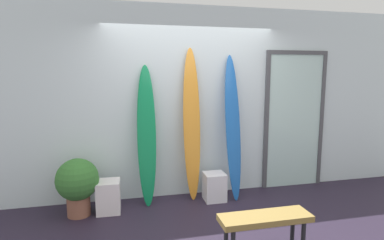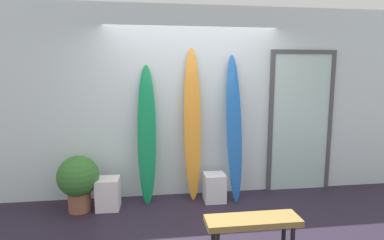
% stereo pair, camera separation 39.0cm
% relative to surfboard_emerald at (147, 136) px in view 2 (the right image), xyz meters
% --- Properties ---
extents(ground, '(8.00, 8.00, 0.04)m').
position_rel_surfboard_emerald_xyz_m(ground, '(0.67, -1.00, -0.98)').
color(ground, '#261D2E').
extents(wall_back, '(7.20, 0.20, 2.80)m').
position_rel_surfboard_emerald_xyz_m(wall_back, '(0.67, 0.30, 0.44)').
color(wall_back, silver).
rests_on(wall_back, ground).
extents(surfboard_emerald, '(0.28, 0.35, 1.95)m').
position_rel_surfboard_emerald_xyz_m(surfboard_emerald, '(0.00, 0.00, 0.00)').
color(surfboard_emerald, '#107D47').
rests_on(surfboard_emerald, ground).
extents(surfboard_sunset, '(0.25, 0.28, 2.20)m').
position_rel_surfboard_emerald_xyz_m(surfboard_sunset, '(0.65, 0.05, 0.12)').
color(surfboard_sunset, orange).
rests_on(surfboard_sunset, ground).
extents(surfboard_cobalt, '(0.22, 0.45, 2.11)m').
position_rel_surfboard_emerald_xyz_m(surfboard_cobalt, '(1.25, -0.04, 0.09)').
color(surfboard_cobalt, '#1D5AB0').
rests_on(surfboard_cobalt, ground).
extents(display_block_left, '(0.30, 0.30, 0.40)m').
position_rel_surfboard_emerald_xyz_m(display_block_left, '(0.95, -0.12, -0.76)').
color(display_block_left, white).
rests_on(display_block_left, ground).
extents(display_block_center, '(0.31, 0.31, 0.43)m').
position_rel_surfboard_emerald_xyz_m(display_block_center, '(-0.54, -0.19, -0.75)').
color(display_block_center, white).
rests_on(display_block_center, ground).
extents(glass_door, '(1.04, 0.06, 2.18)m').
position_rel_surfboard_emerald_xyz_m(glass_door, '(2.38, 0.18, 0.16)').
color(glass_door, silver).
rests_on(glass_door, ground).
extents(potted_plant, '(0.54, 0.54, 0.75)m').
position_rel_surfboard_emerald_xyz_m(potted_plant, '(-0.91, -0.21, -0.52)').
color(potted_plant, brown).
rests_on(potted_plant, ground).
extents(bench, '(0.92, 0.28, 0.45)m').
position_rel_surfboard_emerald_xyz_m(bench, '(1.01, -1.62, -0.57)').
color(bench, olive).
rests_on(bench, ground).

